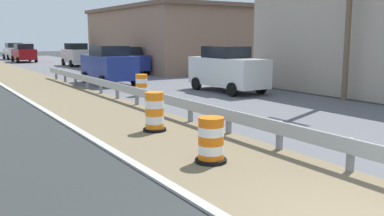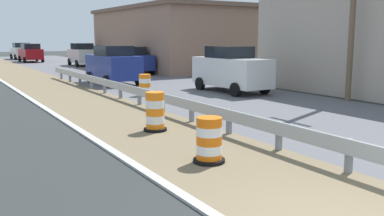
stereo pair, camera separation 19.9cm
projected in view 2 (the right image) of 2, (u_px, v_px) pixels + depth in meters
name	position (u px, v px, depth m)	size (l,w,h in m)	color
traffic_barrel_nearest	(209.00, 142.00, 9.24)	(0.70, 0.70, 0.99)	orange
traffic_barrel_close	(155.00, 113.00, 12.35)	(0.67, 0.67, 1.13)	orange
traffic_barrel_mid	(145.00, 86.00, 19.77)	(0.67, 0.67, 0.99)	orange
car_lead_near_lane	(21.00, 51.00, 51.79)	(2.14, 4.18, 1.97)	silver
car_trailing_near_lane	(132.00, 60.00, 31.44)	(2.12, 4.11, 1.96)	navy
car_lead_far_lane	(31.00, 53.00, 46.09)	(2.05, 4.45, 1.96)	maroon
car_mid_far_lane	(83.00, 54.00, 40.06)	(2.17, 4.35, 2.10)	silver
car_trailing_far_lane	(113.00, 65.00, 24.71)	(2.13, 4.33, 2.19)	navy
car_distant_a	(231.00, 69.00, 21.04)	(1.99, 4.53, 2.23)	silver
roadside_shop_far	(171.00, 38.00, 37.22)	(8.83, 16.17, 5.16)	#93705B
utility_pole_mid	(170.00, 16.00, 31.82)	(0.24, 1.80, 8.08)	brown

